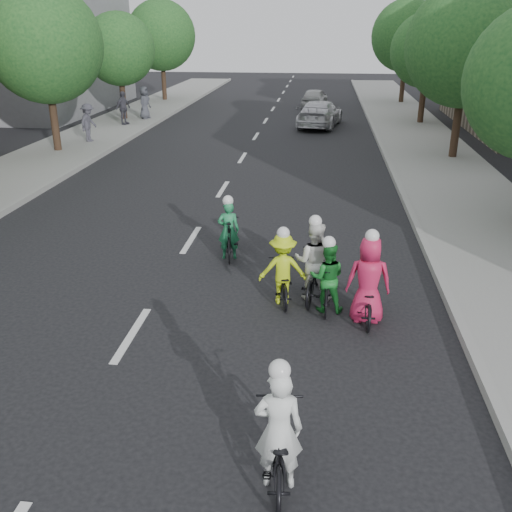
% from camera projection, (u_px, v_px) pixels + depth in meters
% --- Properties ---
extents(ground, '(120.00, 120.00, 0.00)m').
position_uv_depth(ground, '(132.00, 335.00, 10.50)').
color(ground, black).
rests_on(ground, ground).
extents(sidewalk_left, '(4.00, 80.00, 0.15)m').
position_uv_depth(sidewalk_left, '(4.00, 180.00, 20.51)').
color(sidewalk_left, gray).
rests_on(sidewalk_left, ground).
extents(curb_left, '(0.18, 80.00, 0.18)m').
position_uv_depth(curb_left, '(55.00, 182.00, 20.30)').
color(curb_left, '#999993').
rests_on(curb_left, ground).
extents(sidewalk_right, '(4.00, 80.00, 0.15)m').
position_uv_depth(sidewalk_right, '(461.00, 194.00, 18.82)').
color(sidewalk_right, gray).
rests_on(sidewalk_right, ground).
extents(curb_right, '(0.18, 80.00, 0.18)m').
position_uv_depth(curb_right, '(401.00, 192.00, 19.02)').
color(curb_right, '#999993').
rests_on(curb_right, ground).
extents(bldg_sw, '(10.00, 14.00, 8.00)m').
position_uv_depth(bldg_sw, '(22.00, 45.00, 36.42)').
color(bldg_sw, slate).
rests_on(bldg_sw, ground).
extents(tree_l_3, '(4.80, 4.80, 6.93)m').
position_uv_depth(tree_l_3, '(44.00, 44.00, 23.45)').
color(tree_l_3, black).
rests_on(tree_l_3, ground).
extents(tree_l_4, '(4.00, 4.00, 5.97)m').
position_uv_depth(tree_l_4, '(119.00, 49.00, 31.93)').
color(tree_l_4, black).
rests_on(tree_l_4, ground).
extents(tree_l_5, '(4.80, 4.80, 6.93)m').
position_uv_depth(tree_l_5, '(161.00, 35.00, 40.00)').
color(tree_l_5, black).
rests_on(tree_l_5, ground).
extents(tree_r_1, '(4.80, 4.80, 6.93)m').
position_uv_depth(tree_r_1, '(467.00, 45.00, 22.20)').
color(tree_r_1, black).
rests_on(tree_r_1, ground).
extents(tree_r_2, '(4.00, 4.00, 5.97)m').
position_uv_depth(tree_r_2, '(428.00, 50.00, 30.69)').
color(tree_r_2, black).
rests_on(tree_r_2, ground).
extents(tree_r_3, '(4.80, 4.80, 6.93)m').
position_uv_depth(tree_r_3, '(407.00, 36.00, 38.75)').
color(tree_r_3, black).
rests_on(tree_r_3, ground).
extents(cyclist_0, '(0.70, 1.56, 1.57)m').
position_uv_depth(cyclist_0, '(327.00, 282.00, 11.24)').
color(cyclist_0, black).
rests_on(cyclist_0, ground).
extents(cyclist_1, '(1.03, 1.59, 1.63)m').
position_uv_depth(cyclist_1, '(283.00, 274.00, 11.56)').
color(cyclist_1, black).
rests_on(cyclist_1, ground).
extents(cyclist_2, '(0.69, 1.67, 1.58)m').
position_uv_depth(cyclist_2, '(229.00, 235.00, 13.80)').
color(cyclist_2, black).
rests_on(cyclist_2, ground).
extents(cyclist_3, '(0.89, 1.82, 1.82)m').
position_uv_depth(cyclist_3, '(313.00, 269.00, 11.71)').
color(cyclist_3, black).
rests_on(cyclist_3, ground).
extents(cyclist_4, '(0.84, 1.62, 1.86)m').
position_uv_depth(cyclist_4, '(368.00, 289.00, 10.81)').
color(cyclist_4, black).
rests_on(cyclist_4, ground).
extents(cyclist_5, '(0.72, 1.77, 1.78)m').
position_uv_depth(cyclist_5, '(279.00, 442.00, 6.97)').
color(cyclist_5, black).
rests_on(cyclist_5, ground).
extents(follow_car_lead, '(2.77, 5.11, 1.41)m').
position_uv_depth(follow_car_lead, '(320.00, 114.00, 31.34)').
color(follow_car_lead, silver).
rests_on(follow_car_lead, ground).
extents(follow_car_trail, '(1.92, 3.78, 1.23)m').
position_uv_depth(follow_car_trail, '(315.00, 98.00, 38.84)').
color(follow_car_trail, silver).
rests_on(follow_car_trail, ground).
extents(spectator_0, '(0.81, 1.21, 1.74)m').
position_uv_depth(spectator_0, '(88.00, 123.00, 26.58)').
color(spectator_0, '#4A4955').
rests_on(spectator_0, sidewalk_left).
extents(spectator_1, '(0.80, 1.12, 1.77)m').
position_uv_depth(spectator_1, '(123.00, 108.00, 31.02)').
color(spectator_1, '#494854').
rests_on(spectator_1, sidewalk_left).
extents(spectator_2, '(0.76, 0.99, 1.81)m').
position_uv_depth(spectator_2, '(145.00, 103.00, 32.98)').
color(spectator_2, '#44464F').
rests_on(spectator_2, sidewalk_left).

